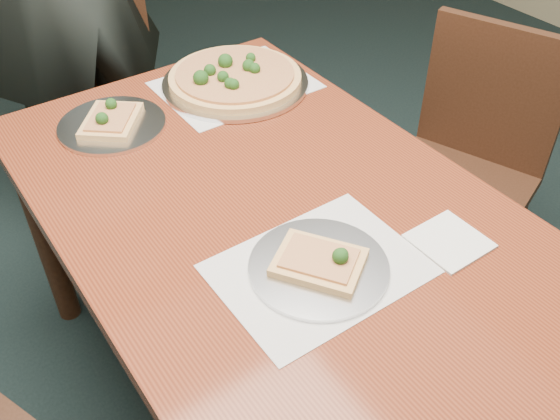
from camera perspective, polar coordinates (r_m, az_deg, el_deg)
dining_table at (r=1.44m, az=0.00°, el=-2.79°), size 0.90×1.50×0.75m
chair_far at (r=2.38m, az=-15.75°, el=10.53°), size 0.50×0.50×0.91m
chair_right at (r=2.01m, az=16.80°, el=4.45°), size 0.54×0.54×0.91m
placemat_main at (r=1.84m, az=-4.09°, el=11.33°), size 0.42×0.32×0.00m
placemat_near at (r=1.25m, az=3.54°, el=-5.39°), size 0.40×0.30×0.00m
pizza_pan at (r=1.83m, az=-4.17°, el=11.91°), size 0.42×0.42×0.07m
slice_plate_near at (r=1.24m, az=3.65°, el=-4.99°), size 0.28×0.28×0.06m
slice_plate_far at (r=1.70m, az=-15.17°, el=7.73°), size 0.28×0.28×0.06m
napkin at (r=1.35m, az=15.22°, el=-2.76°), size 0.14×0.14×0.01m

